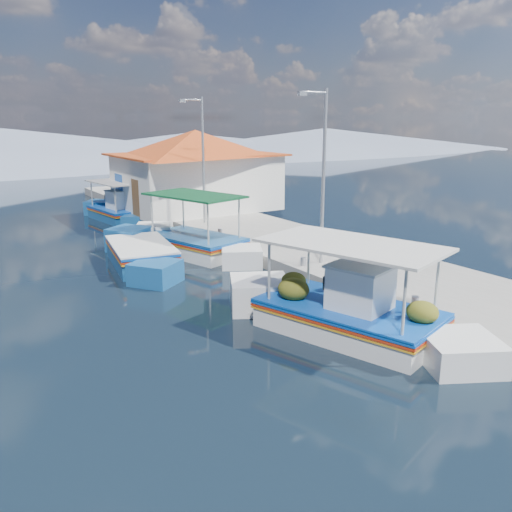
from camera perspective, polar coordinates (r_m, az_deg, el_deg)
ground at (r=15.37m, az=-1.68°, el=-6.61°), size 160.00×160.00×0.00m
quay at (r=23.21m, az=3.09°, el=1.35°), size 5.00×44.00×0.50m
bollards at (r=21.36m, az=-0.28°, el=1.31°), size 0.20×17.20×0.30m
main_caique at (r=14.35m, az=9.69°, el=-6.13°), size 3.99×7.94×2.73m
caique_green_canopy at (r=22.44m, az=-6.52°, el=1.25°), size 3.55×7.20×2.80m
caique_blue_hull at (r=21.16m, az=-12.29°, el=-0.00°), size 2.94×7.11×1.28m
caique_far at (r=30.91m, az=-14.62°, el=4.58°), size 2.45×6.72×2.37m
harbor_building at (r=30.60m, az=-6.43°, el=9.28°), size 10.49×10.49×4.40m
lamp_post_near at (r=18.66m, az=7.03°, el=9.24°), size 1.21×0.14×6.00m
lamp_post_far at (r=26.20m, az=-5.86°, el=10.78°), size 1.21×0.14×6.00m
mountain_ridge at (r=69.77m, az=-21.69°, el=10.68°), size 171.40×96.00×5.50m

